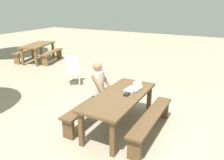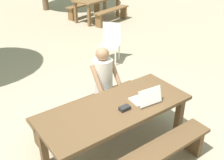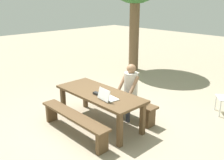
# 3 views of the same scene
# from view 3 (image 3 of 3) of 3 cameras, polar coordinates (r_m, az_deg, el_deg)

# --- Properties ---
(ground_plane) EXTENTS (30.00, 30.00, 0.00)m
(ground_plane) POSITION_cam_3_polar(r_m,az_deg,el_deg) (5.64, -2.74, -9.84)
(ground_plane) COLOR tan
(picnic_table_front) EXTENTS (2.06, 0.85, 0.74)m
(picnic_table_front) POSITION_cam_3_polar(r_m,az_deg,el_deg) (5.37, -2.84, -3.83)
(picnic_table_front) COLOR brown
(picnic_table_front) RESTS_ON ground
(bench_near) EXTENTS (1.91, 0.30, 0.46)m
(bench_near) POSITION_cam_3_polar(r_m,az_deg,el_deg) (5.11, -8.72, -8.82)
(bench_near) COLOR brown
(bench_near) RESTS_ON ground
(bench_far) EXTENTS (1.91, 0.30, 0.46)m
(bench_far) POSITION_cam_3_polar(r_m,az_deg,el_deg) (5.92, 2.28, -4.70)
(bench_far) COLOR brown
(bench_far) RESTS_ON ground
(laptop) EXTENTS (0.37, 0.33, 0.24)m
(laptop) POSITION_cam_3_polar(r_m,az_deg,el_deg) (4.95, -1.07, -3.83)
(laptop) COLOR white
(laptop) RESTS_ON picnic_table_front
(small_pouch) EXTENTS (0.14, 0.09, 0.05)m
(small_pouch) POSITION_cam_3_polar(r_m,az_deg,el_deg) (5.22, -3.54, -3.06)
(small_pouch) COLOR black
(small_pouch) RESTS_ON picnic_table_front
(person_seated) EXTENTS (0.41, 0.41, 1.28)m
(person_seated) POSITION_cam_3_polar(r_m,az_deg,el_deg) (5.58, 4.05, -1.75)
(person_seated) COLOR #333847
(person_seated) RESTS_ON ground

